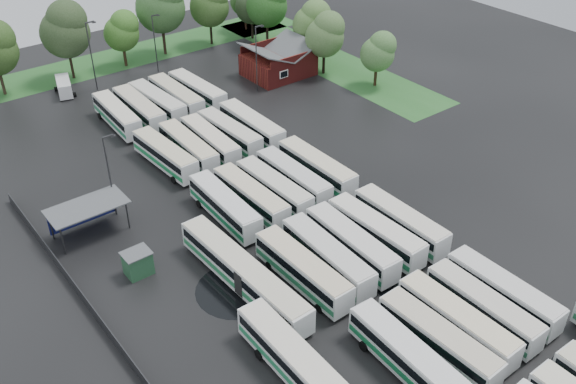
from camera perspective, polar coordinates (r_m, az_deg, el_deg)
ground at (r=64.27m, az=5.21°, el=-7.19°), size 160.00×160.00×0.00m
brick_building at (r=104.74m, az=-0.86°, el=11.33°), size 10.07×8.60×5.39m
wash_shed at (r=70.79m, az=-17.52°, el=-1.43°), size 8.20×4.20×3.58m
utility_hut at (r=64.84m, az=-13.21°, el=-6.16°), size 2.70×2.20×2.62m
grass_strip_north at (r=113.75m, az=-16.87°, el=10.74°), size 80.00×10.00×0.01m
grass_strip_east at (r=111.32m, az=3.33°, el=11.65°), size 10.00×50.00×0.01m
west_fence at (r=60.60m, az=-16.25°, el=-11.07°), size 0.10×50.00×1.20m
bus_r1c0 at (r=54.84m, az=10.48°, el=-14.17°), size 3.06×11.84×3.27m
bus_r1c1 at (r=56.63m, az=13.20°, el=-12.69°), size 2.75×11.65×3.23m
bus_r1c2 at (r=58.53m, az=14.79°, el=-11.07°), size 2.56×11.73×3.26m
bus_r1c3 at (r=60.55m, az=16.95°, el=-9.75°), size 2.58×11.43×3.17m
bus_r1c4 at (r=62.64m, az=18.58°, el=-8.39°), size 2.47×11.46×3.19m
bus_r2c0 at (r=61.57m, az=1.33°, el=-6.95°), size 2.61×11.97×3.33m
bus_r2c1 at (r=63.23m, az=3.52°, el=-5.74°), size 3.08×12.04×3.32m
bus_r2c2 at (r=64.99m, az=5.65°, el=-4.58°), size 3.00×12.02×3.32m
bus_r2c3 at (r=66.82m, az=7.79°, el=-3.53°), size 2.81×11.96×3.31m
bus_r2c4 at (r=68.72m, az=9.96°, el=-2.60°), size 2.54×11.73×3.26m
bus_r3c0 at (r=70.34m, az=-5.64°, el=-1.25°), size 2.96×11.77×3.25m
bus_r3c1 at (r=71.65m, az=-3.32°, el=-0.41°), size 2.56×11.57×3.21m
bus_r3c2 at (r=72.97m, az=-1.25°, el=0.33°), size 2.64×11.49×3.19m
bus_r3c3 at (r=74.81m, az=0.49°, el=1.28°), size 2.51×11.52×3.20m
bus_r3c4 at (r=76.69m, az=2.57°, el=2.20°), size 2.55×11.92×3.32m
bus_r4c0 at (r=80.67m, az=-10.87°, el=3.26°), size 3.01×11.70×3.23m
bus_r4c1 at (r=81.83m, az=-8.85°, el=3.95°), size 2.83×11.63×3.22m
bus_r4c2 at (r=82.85m, az=-6.93°, el=4.51°), size 2.93×11.62×3.21m
bus_r4c3 at (r=84.51m, az=-5.21°, el=5.25°), size 2.84×11.54×3.19m
bus_r4c4 at (r=85.90m, az=-3.25°, el=5.91°), size 2.69×12.07×3.35m
bus_r5c0 at (r=91.69m, az=-14.95°, el=6.62°), size 3.05×11.73×3.23m
bus_r5c1 at (r=92.47m, az=-13.07°, el=7.18°), size 2.85×12.02×3.33m
bus_r5c2 at (r=93.87m, az=-11.54°, el=7.80°), size 3.13×12.04×3.32m
bus_r5c3 at (r=95.11m, az=-9.90°, el=8.35°), size 2.58×12.03×3.35m
bus_r5c4 at (r=96.47m, az=-8.06°, el=8.89°), size 3.03×11.97×3.30m
artic_bus_west_b at (r=61.24m, az=-3.97°, el=-7.29°), size 2.94×17.96×3.32m
artic_bus_west_c at (r=52.34m, az=2.27°, el=-16.42°), size 3.01×18.03×3.33m
minibus at (r=104.06m, az=-19.29°, el=8.88°), size 3.37×5.62×2.31m
tree_north_2 at (r=106.90m, az=-19.16°, el=13.55°), size 7.61×7.61×12.60m
tree_north_3 at (r=109.96m, az=-14.50°, el=13.74°), size 5.71×5.70×9.44m
tree_north_4 at (r=112.67m, az=-11.19°, el=16.14°), size 8.29×8.29×13.74m
tree_north_5 at (r=116.51m, az=-6.92°, el=16.31°), size 6.85×6.85×11.35m
tree_east_0 at (r=100.46m, az=8.10°, el=12.29°), size 5.31×5.27×8.74m
tree_east_1 at (r=103.74m, az=3.40°, el=13.85°), size 6.19×6.19×10.25m
tree_east_2 at (r=108.87m, az=2.23°, el=14.89°), size 6.25×6.25×10.35m
tree_east_3 at (r=115.21m, az=-1.78°, el=16.48°), size 7.13×7.13×11.81m
tree_east_4 at (r=118.92m, az=-3.16°, el=16.33°), size 5.87×5.87×9.72m
lamp_post_ne at (r=97.82m, az=-2.77°, el=12.15°), size 1.56×0.30×10.14m
lamp_post_nw at (r=71.47m, az=-15.57°, el=1.88°), size 1.50×0.29×9.73m
lamp_post_back_w at (r=102.30m, az=-17.07°, el=11.87°), size 1.63×0.32×10.61m
lamp_post_back_e at (r=106.70m, az=-11.72°, el=13.13°), size 1.44×0.28×9.37m
puddle_1 at (r=60.35m, az=24.19°, el=-14.27°), size 4.05×4.05×0.01m
puddle_2 at (r=62.37m, az=-4.57°, el=-8.68°), size 8.02×8.02×0.01m
puddle_3 at (r=63.27m, az=9.34°, el=-8.37°), size 3.59×3.59×0.01m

